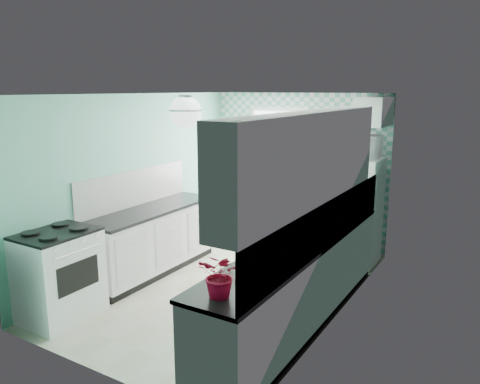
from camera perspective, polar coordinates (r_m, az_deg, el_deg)
The scene contains 26 objects.
floor at distance 6.30m, azimuth -1.59°, elevation -11.64°, with size 3.00×4.40×0.02m, color beige.
ceiling at distance 5.75m, azimuth -1.75°, elevation 11.94°, with size 3.00×4.40×0.02m, color white.
wall_back at distance 7.81m, azimuth 7.11°, elevation 2.72°, with size 3.00×0.02×2.50m, color #6DBFA5.
wall_front at distance 4.27m, azimuth -17.93°, elevation -6.07°, with size 3.00×0.02×2.50m, color #6DBFA5.
wall_left at distance 6.81m, azimuth -12.43°, elevation 1.07°, with size 0.02×4.40×2.50m, color #6DBFA5.
wall_right at distance 5.26m, azimuth 12.34°, elevation -2.28°, with size 0.02×4.40×2.50m, color #6DBFA5.
accent_wall at distance 7.79m, azimuth 7.04°, elevation 2.69°, with size 3.00×0.01×2.50m, color #6CB9A8.
window at distance 7.87m, azimuth 4.68°, elevation 5.05°, with size 1.04×0.05×1.44m.
backsplash_right at distance 4.92m, azimuth 10.56°, elevation -3.91°, with size 0.02×3.60×0.51m, color white.
backsplash_left at distance 6.76m, azimuth -12.71°, elevation 0.49°, with size 0.02×2.15×0.51m, color white.
upper_cabinets_right at distance 4.64m, azimuth 8.26°, elevation 4.12°, with size 0.33×3.20×0.90m, color white.
upper_cabinet_fridge at distance 6.91m, azimuth 16.04°, elevation 9.41°, with size 0.40×0.74×0.40m, color white.
ceiling_light at distance 5.10m, azimuth -6.66°, elevation 9.69°, with size 0.34×0.34×0.35m.
base_cabinets_right at distance 5.27m, azimuth 7.24°, elevation -11.27°, with size 0.60×3.60×0.90m, color white.
countertop_right at distance 5.11m, azimuth 7.23°, elevation -6.40°, with size 0.63×3.60×0.04m, color black.
base_cabinets_left at distance 6.76m, azimuth -10.62°, elevation -5.96°, with size 0.60×2.15×0.90m, color white.
countertop_left at distance 6.62m, azimuth -10.69°, elevation -2.12°, with size 0.63×2.15×0.04m, color black.
fridge at distance 7.16m, azimuth 13.81°, elevation -2.22°, with size 0.69×0.69×1.58m.
stove at distance 5.73m, azimuth -21.23°, elevation -9.27°, with size 0.67×0.83×1.00m.
sink at distance 5.78m, azimuth 10.50°, elevation -4.17°, with size 0.54×0.45×0.53m.
rug at distance 6.50m, azimuth 1.00°, elevation -10.66°, with size 0.79×1.13×0.02m, color #5F1405.
dish_towel at distance 6.00m, azimuth 7.35°, elevation -7.96°, with size 0.02×0.26×0.39m, color #5BBB9E.
fruit_bowl at distance 4.17m, azimuth 1.31°, elevation -9.96°, with size 0.26×0.26×0.06m, color white.
potted_plant at distance 3.74m, azimuth -2.29°, elevation -10.09°, with size 0.34×0.30×0.38m, color #9E301E.
soap_bottle at distance 6.33m, azimuth 13.00°, elevation -1.88°, with size 0.08×0.08×0.18m, color #839BAD.
microwave at distance 6.98m, azimuth 14.23°, elevation 5.42°, with size 0.61×0.41×0.34m, color white.
Camera 1 is at (3.10, -4.84, 2.57)m, focal length 35.00 mm.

